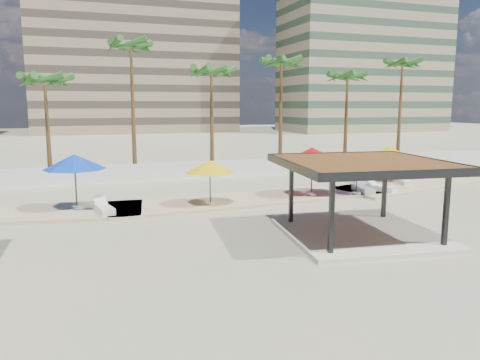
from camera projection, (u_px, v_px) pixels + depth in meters
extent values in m
plane|color=tan|center=(262.00, 236.00, 19.28)|extent=(200.00, 200.00, 0.00)
cube|color=#C6B284|center=(249.00, 199.00, 26.45)|extent=(16.24, 5.11, 0.24)
cube|color=#C6B284|center=(432.00, 182.00, 32.33)|extent=(16.49, 7.75, 0.24)
cube|color=silver|center=(181.00, 171.00, 34.12)|extent=(56.00, 0.30, 1.20)
cube|color=#847259|center=(134.00, 60.00, 91.16)|extent=(38.00, 16.00, 28.00)
cube|color=gray|center=(364.00, 46.00, 93.57)|extent=(32.00, 15.00, 34.00)
cube|color=beige|center=(360.00, 234.00, 19.22)|extent=(6.66, 6.66, 0.18)
cube|color=black|center=(331.00, 215.00, 16.35)|extent=(0.18, 0.18, 2.72)
cube|color=black|center=(291.00, 192.00, 20.72)|extent=(0.18, 0.18, 2.72)
cube|color=black|center=(446.00, 209.00, 17.27)|extent=(0.18, 0.18, 2.72)
cube|color=black|center=(384.00, 188.00, 21.64)|extent=(0.18, 0.18, 2.72)
cube|color=brown|center=(363.00, 164.00, 18.76)|extent=(6.86, 6.86, 0.25)
cube|color=black|center=(405.00, 175.00, 15.78)|extent=(6.21, 0.88, 0.31)
cube|color=black|center=(333.00, 156.00, 21.73)|extent=(6.21, 0.88, 0.31)
cube|color=black|center=(290.00, 166.00, 18.13)|extent=(0.88, 6.21, 0.31)
cube|color=black|center=(432.00, 162.00, 19.38)|extent=(0.88, 6.21, 0.31)
cylinder|color=beige|center=(210.00, 204.00, 24.46)|extent=(0.45, 0.45, 0.11)
cylinder|color=#262628|center=(210.00, 184.00, 24.30)|extent=(0.06, 0.06, 2.17)
cone|color=#E1B90B|center=(210.00, 167.00, 24.15)|extent=(3.13, 3.13, 0.63)
cylinder|color=beige|center=(311.00, 194.00, 26.95)|extent=(0.54, 0.54, 0.13)
cylinder|color=#262628|center=(312.00, 173.00, 26.76)|extent=(0.08, 0.08, 2.59)
cone|color=#BD060B|center=(312.00, 154.00, 26.58)|extent=(4.13, 4.13, 0.76)
cylinder|color=beige|center=(356.00, 193.00, 27.29)|extent=(0.49, 0.49, 0.12)
cylinder|color=#262628|center=(357.00, 174.00, 27.11)|extent=(0.07, 0.07, 2.36)
cone|color=#0D37BF|center=(358.00, 157.00, 26.95)|extent=(3.61, 3.61, 0.69)
cylinder|color=beige|center=(388.00, 180.00, 31.98)|extent=(0.46, 0.46, 0.11)
cylinder|color=#262628|center=(389.00, 165.00, 31.81)|extent=(0.06, 0.06, 2.22)
cone|color=#E1B90B|center=(390.00, 151.00, 31.66)|extent=(2.96, 2.96, 0.65)
cylinder|color=beige|center=(77.00, 207.00, 23.60)|extent=(0.53, 0.53, 0.13)
cylinder|color=#262628|center=(76.00, 183.00, 23.41)|extent=(0.07, 0.07, 2.56)
cone|color=#0D37BF|center=(74.00, 162.00, 23.23)|extent=(3.24, 3.24, 0.75)
cube|color=white|center=(104.00, 210.00, 22.74)|extent=(0.99, 1.89, 0.25)
cube|color=white|center=(104.00, 207.00, 22.71)|extent=(0.99, 1.89, 0.05)
cube|color=white|center=(100.00, 200.00, 23.27)|extent=(0.71, 0.73, 0.46)
cube|color=white|center=(363.00, 190.00, 28.09)|extent=(0.94, 1.99, 0.27)
cube|color=white|center=(363.00, 187.00, 28.06)|extent=(0.94, 1.99, 0.06)
cube|color=white|center=(358.00, 181.00, 28.75)|extent=(0.72, 0.74, 0.49)
cube|color=white|center=(381.00, 189.00, 28.42)|extent=(1.37, 2.00, 0.27)
cube|color=white|center=(381.00, 186.00, 28.39)|extent=(1.37, 2.00, 0.06)
cube|color=white|center=(370.00, 181.00, 28.89)|extent=(0.83, 0.85, 0.48)
cube|color=white|center=(402.00, 182.00, 30.92)|extent=(1.00, 1.89, 0.25)
cube|color=white|center=(403.00, 180.00, 30.90)|extent=(1.00, 1.89, 0.05)
cube|color=white|center=(398.00, 175.00, 31.55)|extent=(0.71, 0.73, 0.46)
cone|color=brown|center=(48.00, 130.00, 32.72)|extent=(0.36, 0.36, 7.22)
ellipsoid|color=#25571E|center=(44.00, 81.00, 32.19)|extent=(3.00, 3.00, 1.80)
cone|color=brown|center=(133.00, 110.00, 35.18)|extent=(0.36, 0.36, 9.86)
ellipsoid|color=#25571E|center=(131.00, 46.00, 34.43)|extent=(3.00, 3.00, 1.80)
cone|color=brown|center=(212.00, 122.00, 36.78)|extent=(0.36, 0.36, 8.06)
ellipsoid|color=#25571E|center=(211.00, 73.00, 36.18)|extent=(3.00, 3.00, 1.80)
cone|color=brown|center=(281.00, 115.00, 38.82)|extent=(0.36, 0.36, 8.94)
ellipsoid|color=#25571E|center=(281.00, 63.00, 38.14)|extent=(3.00, 3.00, 1.80)
cone|color=brown|center=(346.00, 121.00, 40.45)|extent=(0.36, 0.36, 7.92)
ellipsoid|color=#25571E|center=(348.00, 77.00, 39.85)|extent=(3.00, 3.00, 1.80)
cone|color=brown|center=(400.00, 113.00, 42.82)|extent=(0.36, 0.36, 9.23)
ellipsoid|color=#25571E|center=(402.00, 64.00, 42.13)|extent=(3.00, 3.00, 1.80)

